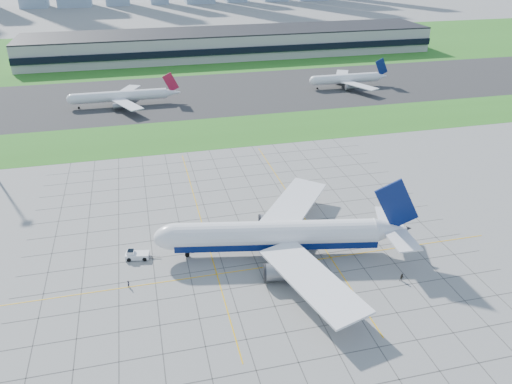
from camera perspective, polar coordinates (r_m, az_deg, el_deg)
ground at (r=120.14m, az=0.08°, el=-8.15°), size 1400.00×1400.00×0.00m
grass_median at (r=199.10m, az=-6.19°, el=6.64°), size 700.00×35.00×0.04m
asphalt_taxiway at (r=251.04m, az=-8.04°, el=10.90°), size 700.00×75.00×0.04m
grass_far at (r=357.68m, az=-10.15°, el=15.64°), size 700.00×145.00×0.04m
apron_markings at (r=129.16m, az=-0.92°, el=-5.35°), size 120.00×130.00×0.03m
terminal at (r=336.78m, az=-2.82°, el=16.67°), size 260.00×43.00×15.80m
airliner at (r=120.38m, az=2.50°, el=-4.97°), size 62.82×63.05×19.96m
pushback_tug at (r=124.65m, az=-13.53°, el=-7.00°), size 8.28×3.74×2.27m
crew_near at (r=115.84m, az=-14.36°, el=-10.14°), size 0.57×0.73×1.74m
crew_far at (r=118.68m, az=16.34°, el=-9.36°), size 1.16×1.05×1.94m
distant_jet_1 at (r=239.38m, az=-15.13°, el=10.54°), size 47.93×42.66×14.08m
distant_jet_2 at (r=265.56m, az=10.36°, el=12.63°), size 40.14×42.66×14.08m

